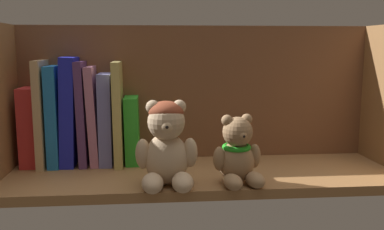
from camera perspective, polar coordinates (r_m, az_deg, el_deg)
name	(u,v)px	position (r cm, az deg, el deg)	size (l,w,h in cm)	color
shelf_board	(202,176)	(94.62, 1.35, -8.09)	(82.98, 25.44, 2.00)	olive
shelf_back_panel	(196,97)	(104.32, 0.55, 2.46)	(85.38, 1.20, 33.77)	brown
book_0	(32,126)	(105.15, -20.46, -1.37)	(3.55, 10.70, 17.80)	red
book_1	(45,113)	(103.89, -18.91, 0.31)	(1.66, 14.34, 23.94)	tan
book_2	(56,115)	(103.40, -17.52, -0.01)	(2.48, 12.56, 22.68)	#1E6FB9
book_3	(71,111)	(102.61, -15.75, 0.54)	(3.12, 11.76, 24.58)	#1D23B4
book_4	(84,113)	(102.18, -14.13, 0.30)	(1.75, 11.99, 23.62)	#543264
book_5	(94,115)	(101.93, -12.83, 0.00)	(1.88, 11.44, 22.47)	#AE6C8C
book_6	(107,118)	(101.71, -11.22, -0.42)	(2.88, 11.49, 20.89)	#6B6EB0
book_7	(119,112)	(101.24, -9.64, 0.35)	(1.84, 14.54, 23.56)	tan
book_8	(132,129)	(101.74, -7.90, -1.87)	(3.16, 10.71, 15.48)	green
teddy_bear_larger	(167,146)	(83.55, -3.39, -4.07)	(12.12, 12.21, 16.78)	tan
teddy_bear_smaller	(238,154)	(85.54, 6.08, -5.21)	(10.34, 10.73, 13.82)	#93704C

